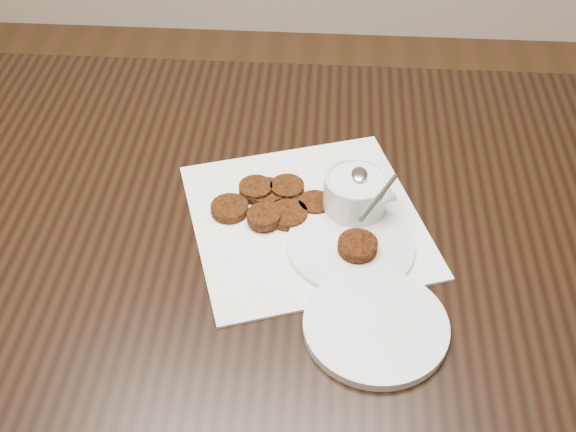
# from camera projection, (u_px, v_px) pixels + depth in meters

# --- Properties ---
(table) EXTENTS (1.53, 0.99, 0.75)m
(table) POSITION_uv_depth(u_px,v_px,m) (210.00, 382.00, 1.32)
(table) COLOR black
(table) RESTS_ON floor
(napkin) EXTENTS (0.42, 0.42, 0.00)m
(napkin) POSITION_uv_depth(u_px,v_px,m) (306.00, 220.00, 1.08)
(napkin) COLOR white
(napkin) RESTS_ON table
(sauce_ramekin) EXTENTS (0.15, 0.15, 0.13)m
(sauce_ramekin) POSITION_uv_depth(u_px,v_px,m) (357.00, 177.00, 1.05)
(sauce_ramekin) COLOR silver
(sauce_ramekin) RESTS_ON napkin
(patty_cluster) EXTENTS (0.22, 0.22, 0.02)m
(patty_cluster) POSITION_uv_depth(u_px,v_px,m) (271.00, 201.00, 1.10)
(patty_cluster) COLOR #602C0C
(patty_cluster) RESTS_ON napkin
(plate_with_patty) EXTENTS (0.23, 0.23, 0.03)m
(plate_with_patty) POSITION_uv_depth(u_px,v_px,m) (351.00, 243.00, 1.03)
(plate_with_patty) COLOR silver
(plate_with_patty) RESTS_ON table
(plate_empty) EXTENTS (0.23, 0.23, 0.01)m
(plate_empty) POSITION_uv_depth(u_px,v_px,m) (376.00, 326.00, 0.93)
(plate_empty) COLOR silver
(plate_empty) RESTS_ON table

